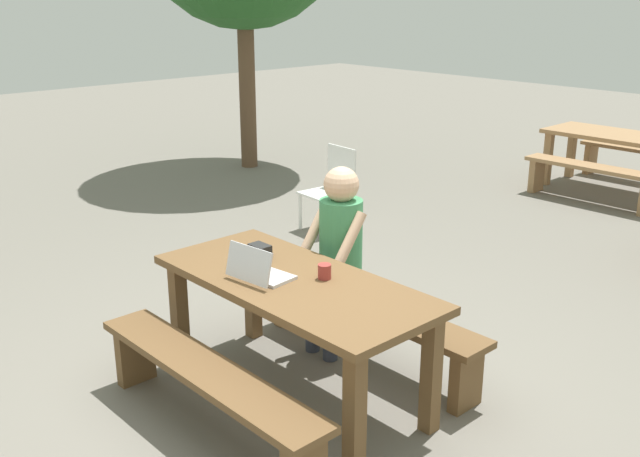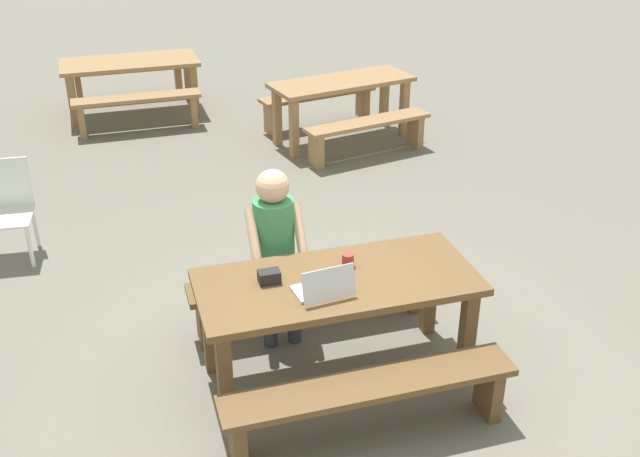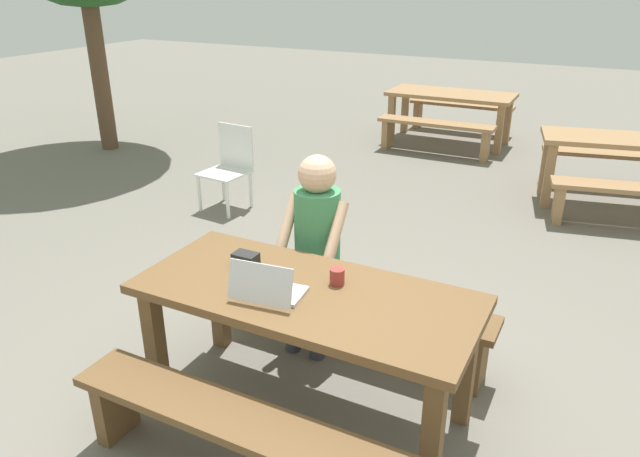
{
  "view_description": "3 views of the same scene",
  "coord_description": "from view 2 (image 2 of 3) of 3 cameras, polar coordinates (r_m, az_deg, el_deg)",
  "views": [
    {
      "loc": [
        3.06,
        -2.62,
        2.42
      ],
      "look_at": [
        -0.04,
        0.25,
        1.02
      ],
      "focal_mm": 40.98,
      "sensor_mm": 36.0,
      "label": 1
    },
    {
      "loc": [
        -1.3,
        -3.97,
        3.32
      ],
      "look_at": [
        -0.04,
        0.25,
        1.02
      ],
      "focal_mm": 42.33,
      "sensor_mm": 36.0,
      "label": 2
    },
    {
      "loc": [
        1.32,
        -2.41,
        2.32
      ],
      "look_at": [
        -0.04,
        0.25,
        1.02
      ],
      "focal_mm": 33.38,
      "sensor_mm": 36.0,
      "label": 3
    }
  ],
  "objects": [
    {
      "name": "small_pouch",
      "position": [
        4.85,
        -3.86,
        -3.66
      ],
      "size": [
        0.14,
        0.09,
        0.08
      ],
      "color": "black",
      "rests_on": "picnic_table_front"
    },
    {
      "name": "bench_rear_south",
      "position": [
        9.81,
        -13.65,
        9.03
      ],
      "size": [
        1.58,
        0.32,
        0.45
      ],
      "rotation": [
        0.0,
        0.0,
        0.01
      ],
      "color": "#9E754C",
      "rests_on": "ground"
    },
    {
      "name": "coffee_mug",
      "position": [
        5.02,
        2.12,
        -2.4
      ],
      "size": [
        0.08,
        0.08,
        0.09
      ],
      "color": "#99332D",
      "rests_on": "picnic_table_front"
    },
    {
      "name": "bench_mid_south",
      "position": [
        8.76,
        3.63,
        7.45
      ],
      "size": [
        1.57,
        0.61,
        0.43
      ],
      "rotation": [
        0.0,
        0.0,
        0.21
      ],
      "color": "#9E754C",
      "rests_on": "ground"
    },
    {
      "name": "bench_mid_north",
      "position": [
        9.75,
        -0.15,
        9.61
      ],
      "size": [
        1.57,
        0.61,
        0.43
      ],
      "rotation": [
        0.0,
        0.0,
        0.21
      ],
      "color": "#9E754C",
      "rests_on": "ground"
    },
    {
      "name": "laptop",
      "position": [
        4.71,
        0.31,
        -4.47
      ],
      "size": [
        0.37,
        0.3,
        0.22
      ],
      "rotation": [
        0.0,
        0.0,
        3.25
      ],
      "color": "silver",
      "rests_on": "picnic_table_front"
    },
    {
      "name": "picnic_table_mid",
      "position": [
        9.16,
        1.67,
        10.36
      ],
      "size": [
        1.81,
        0.99,
        0.75
      ],
      "rotation": [
        0.0,
        0.0,
        0.21
      ],
      "color": "#9E754C",
      "rests_on": "ground"
    },
    {
      "name": "plastic_chair",
      "position": [
        7.1,
        -22.65,
        1.45
      ],
      "size": [
        0.48,
        0.48,
        0.86
      ],
      "rotation": [
        0.0,
        0.0,
        6.2
      ],
      "color": "white",
      "rests_on": "ground"
    },
    {
      "name": "picnic_table_front",
      "position": [
        4.96,
        1.31,
        -4.99
      ],
      "size": [
        1.83,
        0.81,
        0.77
      ],
      "color": "brown",
      "rests_on": "ground"
    },
    {
      "name": "person_seated",
      "position": [
        5.36,
        -3.4,
        -1.05
      ],
      "size": [
        0.4,
        0.4,
        1.31
      ],
      "color": "#333847",
      "rests_on": "ground"
    },
    {
      "name": "bench_far",
      "position": [
        5.66,
        -0.73,
        -4.42
      ],
      "size": [
        1.83,
        0.3,
        0.43
      ],
      "color": "brown",
      "rests_on": "ground"
    },
    {
      "name": "bench_rear_north",
      "position": [
        11.14,
        -14.28,
        11.15
      ],
      "size": [
        1.58,
        0.32,
        0.45
      ],
      "rotation": [
        0.0,
        0.0,
        0.01
      ],
      "color": "#9E754C",
      "rests_on": "ground"
    },
    {
      "name": "ground_plane",
      "position": [
        5.34,
        1.24,
        -10.93
      ],
      "size": [
        30.0,
        30.0,
        0.0
      ],
      "primitive_type": "plane",
      "color": "slate"
    },
    {
      "name": "picnic_table_rear",
      "position": [
        10.4,
        -14.16,
        11.63
      ],
      "size": [
        1.76,
        0.82,
        0.72
      ],
      "rotation": [
        0.0,
        0.0,
        0.01
      ],
      "color": "#9E754C",
      "rests_on": "ground"
    },
    {
      "name": "bench_near",
      "position": [
        4.66,
        3.76,
        -12.52
      ],
      "size": [
        1.83,
        0.3,
        0.43
      ],
      "color": "brown",
      "rests_on": "ground"
    }
  ]
}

